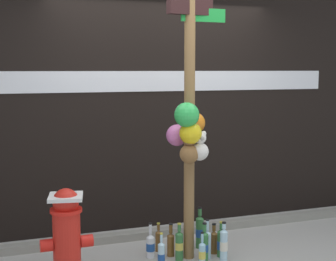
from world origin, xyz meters
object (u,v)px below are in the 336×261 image
bottle_4 (161,256)px  bottle_10 (207,243)px  memorial_post (189,109)px  bottle_1 (150,245)px  bottle_9 (221,243)px  fire_hydrant (67,233)px  bottle_0 (204,246)px  bottle_6 (214,241)px  bottle_2 (202,254)px  bottle_5 (224,245)px  bottle_11 (200,231)px  bottle_7 (158,240)px  bottle_8 (171,243)px  bottle_3 (179,245)px

bottle_4 → bottle_10: 0.51m
memorial_post → bottle_1: 1.34m
bottle_1 → bottle_9: 0.67m
fire_hydrant → bottle_4: (0.82, -0.05, -0.28)m
memorial_post → bottle_0: size_ratio=6.97×
bottle_0 → bottle_9: 0.22m
bottle_6 → bottle_10: bearing=-139.2°
bottle_2 → bottle_9: 0.34m
fire_hydrant → bottle_2: (1.18, -0.13, -0.29)m
bottle_10 → bottle_5: bearing=-57.9°
bottle_0 → bottle_11: bearing=73.6°
bottle_7 → memorial_post: bearing=-53.8°
bottle_8 → bottle_3: bearing=-72.3°
memorial_post → bottle_8: (-0.13, 0.12, -1.28)m
bottle_6 → bottle_8: bottle_8 is taller
bottle_0 → bottle_4: (-0.43, -0.04, -0.02)m
bottle_2 → bottle_0: bearing=58.1°
bottle_8 → fire_hydrant: bearing=-167.0°
bottle_6 → bottle_9: bottle_9 is taller
bottle_10 → bottle_9: bearing=-1.2°
fire_hydrant → bottle_4: 0.87m
bottle_3 → bottle_8: bottle_3 is taller
memorial_post → bottle_7: bearing=126.2°
bottle_2 → bottle_4: bearing=168.0°
bottle_8 → bottle_4: bearing=-123.8°
bottle_9 → bottle_4: bearing=-170.1°
bottle_5 → bottle_6: 0.26m
bottle_5 → bottle_4: bearing=176.1°
fire_hydrant → bottle_9: (1.45, 0.06, -0.28)m
memorial_post → bottle_11: 1.28m
fire_hydrant → bottle_7: (0.94, 0.39, -0.30)m
bottle_4 → bottle_5: bottle_5 is taller
bottle_2 → bottle_11: bottle_11 is taller
bottle_9 → bottle_3: bearing=173.1°
bottle_5 → bottle_8: (-0.40, 0.32, -0.04)m
bottle_3 → bottle_8: bearing=107.7°
bottle_2 → bottle_6: bottle_2 is taller
fire_hydrant → bottle_11: fire_hydrant is taller
bottle_3 → bottle_5: 0.41m
bottle_5 → bottle_11: (-0.05, 0.44, 0.00)m
bottle_0 → bottle_9: bearing=19.8°
bottle_3 → bottle_2: bearing=-61.4°
bottle_6 → bottle_0: bearing=-135.1°
bottle_10 → bottle_7: bearing=138.6°
fire_hydrant → bottle_5: 1.43m
bottle_1 → fire_hydrant: bearing=-161.8°
bottle_1 → bottle_3: bottle_3 is taller
bottle_3 → bottle_7: bottle_3 is taller
bottle_4 → bottle_2: bearing=-12.0°
bottle_2 → bottle_6: size_ratio=1.12×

